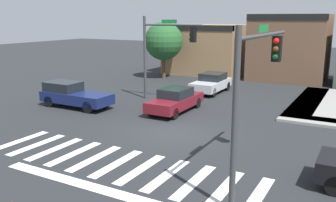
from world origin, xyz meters
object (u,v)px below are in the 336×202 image
(traffic_signal_southeast, at_px, (258,74))
(car_silver, at_px, (211,83))
(car_navy, at_px, (73,95))
(traffic_signal_northwest, at_px, (165,44))
(car_maroon, at_px, (175,100))
(roadside_tree, at_px, (164,41))

(traffic_signal_southeast, xyz_separation_m, car_silver, (-7.10, 13.51, -3.00))
(car_navy, relative_size, car_silver, 1.13)
(traffic_signal_northwest, distance_m, car_navy, 6.72)
(traffic_signal_northwest, bearing_deg, car_maroon, -49.09)
(car_silver, xyz_separation_m, roadside_tree, (-6.41, 4.05, 2.65))
(traffic_signal_southeast, relative_size, car_maroon, 1.26)
(car_navy, bearing_deg, traffic_signal_northwest, 46.23)
(car_silver, height_order, roadside_tree, roadside_tree)
(traffic_signal_northwest, xyz_separation_m, traffic_signal_southeast, (8.76, -9.46, -0.03))
(car_navy, height_order, car_silver, car_navy)
(car_silver, xyz_separation_m, car_maroon, (0.32, -6.34, -0.02))
(roadside_tree, bearing_deg, traffic_signal_northwest, -59.58)
(traffic_signal_southeast, distance_m, roadside_tree, 22.16)
(car_navy, xyz_separation_m, car_silver, (5.81, 8.40, -0.04))
(traffic_signal_southeast, bearing_deg, car_maroon, 43.38)
(car_navy, distance_m, car_maroon, 6.47)
(traffic_signal_southeast, height_order, roadside_tree, traffic_signal_southeast)
(car_maroon, bearing_deg, roadside_tree, -147.04)
(roadside_tree, bearing_deg, car_navy, -87.25)
(traffic_signal_southeast, xyz_separation_m, car_navy, (-12.92, 5.11, -2.96))
(traffic_signal_southeast, height_order, car_navy, traffic_signal_southeast)
(car_silver, bearing_deg, car_maroon, 2.93)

